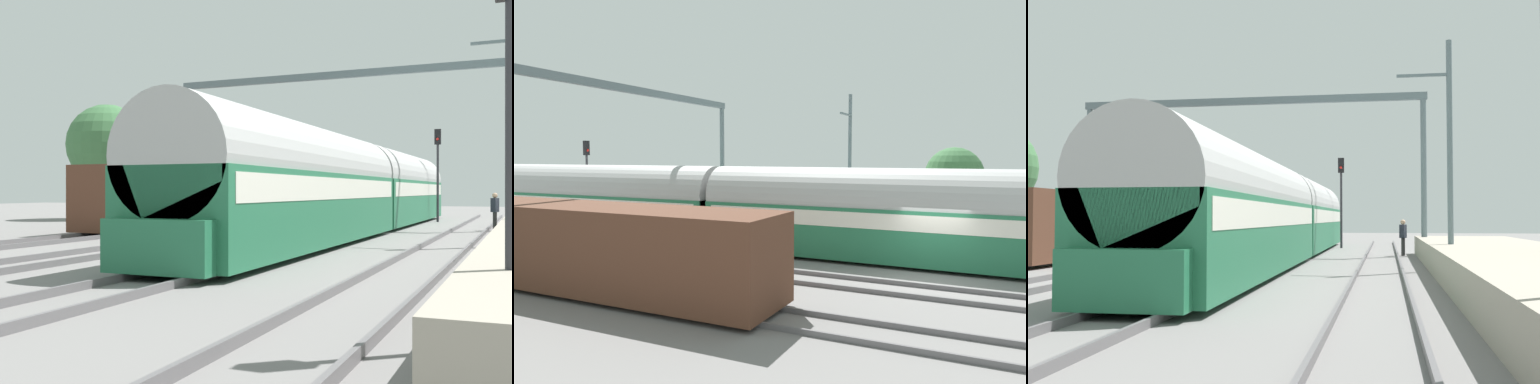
% 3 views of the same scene
% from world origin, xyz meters
% --- Properties ---
extents(ground, '(120.00, 120.00, 0.00)m').
position_xyz_m(ground, '(0.00, 0.00, 0.00)').
color(ground, slate).
extents(track_far_west, '(1.52, 60.00, 0.16)m').
position_xyz_m(track_far_west, '(-6.57, 0.00, 0.08)').
color(track_far_west, '#615D60').
rests_on(track_far_west, ground).
extents(track_west, '(1.52, 60.00, 0.16)m').
position_xyz_m(track_west, '(-2.19, 0.00, 0.08)').
color(track_west, '#615D60').
rests_on(track_west, ground).
extents(track_east, '(1.52, 60.00, 0.16)m').
position_xyz_m(track_east, '(2.19, 0.00, 0.08)').
color(track_east, '#615D60').
rests_on(track_east, ground).
extents(track_far_east, '(1.52, 60.00, 0.16)m').
position_xyz_m(track_far_east, '(6.57, 0.00, 0.08)').
color(track_far_east, '#615D60').
rests_on(track_far_east, ground).
extents(platform, '(4.40, 28.00, 0.90)m').
position_xyz_m(platform, '(10.38, 2.00, 0.45)').
color(platform, '#A39989').
rests_on(platform, ground).
extents(passenger_train, '(2.93, 32.85, 3.82)m').
position_xyz_m(passenger_train, '(2.19, 10.39, 1.97)').
color(passenger_train, '#236B47').
rests_on(passenger_train, ground).
extents(freight_car, '(2.80, 13.00, 2.70)m').
position_xyz_m(freight_car, '(-6.57, 9.77, 1.47)').
color(freight_car, '#563323').
rests_on(freight_car, ground).
extents(person_crossing, '(0.37, 0.46, 1.73)m').
position_xyz_m(person_crossing, '(7.56, 13.97, 1.03)').
color(person_crossing, '#2C2C2C').
rests_on(person_crossing, ground).
extents(railway_signal_far, '(0.36, 0.30, 5.43)m').
position_xyz_m(railway_signal_far, '(4.11, 21.21, 3.45)').
color(railway_signal_far, '#2D2D33').
rests_on(railway_signal_far, ground).
extents(catenary_gantry, '(17.53, 0.28, 7.86)m').
position_xyz_m(catenary_gantry, '(0.00, 14.07, 5.96)').
color(catenary_gantry, slate).
rests_on(catenary_gantry, ground).
extents(catenary_pole_east_mid, '(1.90, 0.20, 8.00)m').
position_xyz_m(catenary_pole_east_mid, '(8.92, 5.74, 4.15)').
color(catenary_pole_east_mid, slate).
rests_on(catenary_pole_east_mid, ground).
extents(tree_east_background, '(3.54, 3.54, 5.03)m').
position_xyz_m(tree_east_background, '(13.71, 0.48, 3.25)').
color(tree_east_background, '#4C3826').
rests_on(tree_east_background, ground).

